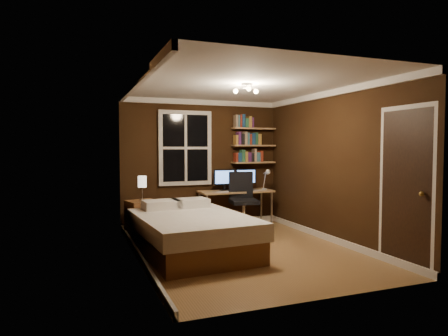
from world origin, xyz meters
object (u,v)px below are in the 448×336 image
object	(u,v)px
bed	(192,233)
desk	(236,194)
bedside_lamp	(142,188)
monitor_right	(246,179)
nightstand	(143,218)
desk_lamp	(266,179)
radiator	(177,214)
monitor_left	(224,180)
office_chair	(243,207)

from	to	relation	value
bed	desk	xyz separation A→B (m)	(1.40, 1.69, 0.34)
bedside_lamp	monitor_right	xyz separation A→B (m)	(2.14, 0.35, 0.07)
bed	nightstand	xyz separation A→B (m)	(-0.50, 1.41, 0.01)
bed	desk_lamp	world-z (taller)	desk_lamp
nightstand	bedside_lamp	distance (m)	0.53
radiator	desk	size ratio (longest dim) A/B	0.36
monitor_left	desk	bearing A→B (deg)	-18.99
radiator	desk	world-z (taller)	desk
office_chair	radiator	bearing A→B (deg)	161.15
bed	desk	world-z (taller)	bed
monitor_right	desk_lamp	distance (m)	0.41
desk_lamp	bed	bearing A→B (deg)	-142.05
desk_lamp	office_chair	world-z (taller)	desk_lamp
desk	monitor_right	bearing A→B (deg)	16.50
office_chair	monitor_left	bearing A→B (deg)	122.10
bed	desk	size ratio (longest dim) A/B	1.47
bedside_lamp	monitor_right	size ratio (longest dim) A/B	0.99
bedside_lamp	desk_lamp	size ratio (longest dim) A/B	0.99
bed	radiator	xyz separation A→B (m)	(0.25, 1.89, -0.03)
monitor_right	bedside_lamp	bearing A→B (deg)	-170.67
monitor_left	office_chair	world-z (taller)	monitor_left
desk	monitor_right	size ratio (longest dim) A/B	3.38
monitor_left	office_chair	distance (m)	0.71
bed	desk	bearing A→B (deg)	46.42
nightstand	desk_lamp	world-z (taller)	desk_lamp
monitor_left	monitor_right	bearing A→B (deg)	0.00
monitor_right	radiator	bearing A→B (deg)	175.04
bedside_lamp	desk_lamp	xyz separation A→B (m)	(2.51, 0.15, 0.08)
nightstand	monitor_left	bearing A→B (deg)	-0.77
bedside_lamp	radiator	distance (m)	1.05
bed	office_chair	distance (m)	1.90
radiator	desk	bearing A→B (deg)	-9.67
radiator	monitor_left	distance (m)	1.14
bed	radiator	world-z (taller)	bed
bed	desk_lamp	size ratio (longest dim) A/B	4.97
bed	bedside_lamp	size ratio (longest dim) A/B	5.02
monitor_right	office_chair	size ratio (longest dim) A/B	0.40
bed	monitor_left	xyz separation A→B (m)	(1.18, 1.77, 0.61)
nightstand	monitor_left	world-z (taller)	monitor_left
desk	office_chair	world-z (taller)	office_chair
nightstand	office_chair	world-z (taller)	office_chair
desk	desk_lamp	world-z (taller)	desk_lamp
bedside_lamp	monitor_right	world-z (taller)	monitor_right
bedside_lamp	desk	distance (m)	1.92
radiator	office_chair	size ratio (longest dim) A/B	0.49
bedside_lamp	monitor_left	distance (m)	1.71
bed	office_chair	world-z (taller)	office_chair
monitor_left	desk_lamp	xyz separation A→B (m)	(0.83, -0.20, 0.01)
radiator	desk_lamp	world-z (taller)	desk_lamp
office_chair	desk_lamp	bearing A→B (deg)	32.00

